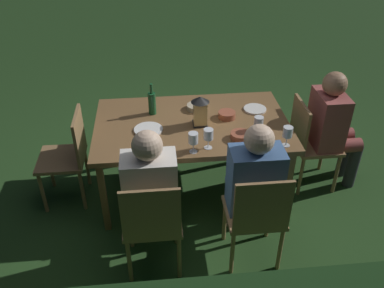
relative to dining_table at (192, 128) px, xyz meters
name	(u,v)px	position (x,y,z in m)	size (l,w,h in m)	color
ground_plane	(192,189)	(0.00, 0.00, -0.68)	(16.00, 16.00, 0.00)	#26471E
dining_table	(192,128)	(0.00, 0.00, 0.00)	(1.67, 1.03, 0.74)	brown
chair_side_right_a	(257,214)	(-0.38, 0.91, -0.20)	(0.42, 0.40, 0.87)	#937047
person_in_blue	(252,181)	(-0.38, 0.71, -0.05)	(0.38, 0.47, 1.15)	#426699
chair_head_near	(309,140)	(-1.08, 0.00, -0.20)	(0.40, 0.42, 0.87)	#937047
person_in_rust	(333,125)	(-1.28, 0.00, -0.05)	(0.48, 0.38, 1.15)	#9E4C47
chair_side_right_b	(152,222)	(0.38, 0.91, -0.20)	(0.42, 0.40, 0.87)	#937047
person_in_cream	(150,187)	(0.38, 0.71, -0.05)	(0.38, 0.47, 1.15)	white
chair_head_far	(69,154)	(1.08, 0.00, -0.20)	(0.40, 0.42, 0.87)	#937047
lantern_centerpiece	(200,109)	(-0.06, 0.03, 0.20)	(0.15, 0.15, 0.27)	black
green_bottle_on_table	(152,103)	(0.33, -0.20, 0.16)	(0.07, 0.07, 0.29)	#195128
wine_glass_a	(259,123)	(-0.51, 0.25, 0.17)	(0.08, 0.08, 0.17)	silver
wine_glass_b	(193,139)	(0.03, 0.44, 0.17)	(0.08, 0.08, 0.17)	silver
wine_glass_c	(288,133)	(-0.70, 0.42, 0.17)	(0.08, 0.08, 0.17)	silver
wine_glass_d	(208,135)	(-0.09, 0.39, 0.17)	(0.08, 0.08, 0.17)	silver
plate_a	(148,130)	(0.38, 0.09, 0.06)	(0.24, 0.24, 0.01)	white
plate_b	(255,109)	(-0.59, -0.17, 0.06)	(0.20, 0.20, 0.01)	white
bowl_olives	(196,107)	(-0.06, -0.24, 0.08)	(0.17, 0.17, 0.04)	#BCAD8E
bowl_bread	(240,136)	(-0.36, 0.29, 0.08)	(0.16, 0.16, 0.05)	#9E5138
bowl_salad	(227,115)	(-0.31, -0.06, 0.08)	(0.15, 0.15, 0.06)	#9E5138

